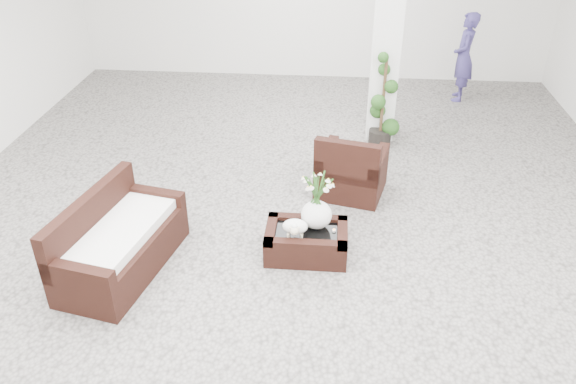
# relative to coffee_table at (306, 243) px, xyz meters

# --- Properties ---
(ground) EXTENTS (11.00, 11.00, 0.00)m
(ground) POSITION_rel_coffee_table_xyz_m (-0.23, 0.41, -0.16)
(ground) COLOR gray
(ground) RESTS_ON ground
(column) EXTENTS (0.40, 0.40, 3.50)m
(column) POSITION_rel_coffee_table_xyz_m (0.97, 3.21, 1.59)
(column) COLOR white
(column) RESTS_ON ground
(coffee_table) EXTENTS (0.90, 0.60, 0.31)m
(coffee_table) POSITION_rel_coffee_table_xyz_m (0.00, 0.00, 0.00)
(coffee_table) COLOR black
(coffee_table) RESTS_ON ground
(sheep_figurine) EXTENTS (0.28, 0.23, 0.21)m
(sheep_figurine) POSITION_rel_coffee_table_xyz_m (-0.12, -0.10, 0.26)
(sheep_figurine) COLOR white
(sheep_figurine) RESTS_ON coffee_table
(planter_narcissus) EXTENTS (0.44, 0.44, 0.80)m
(planter_narcissus) POSITION_rel_coffee_table_xyz_m (0.10, 0.10, 0.56)
(planter_narcissus) COLOR white
(planter_narcissus) RESTS_ON coffee_table
(tealight) EXTENTS (0.04, 0.04, 0.03)m
(tealight) POSITION_rel_coffee_table_xyz_m (0.30, 0.02, 0.17)
(tealight) COLOR white
(tealight) RESTS_ON coffee_table
(armchair) EXTENTS (0.99, 0.96, 0.88)m
(armchair) POSITION_rel_coffee_table_xyz_m (0.51, 1.42, 0.28)
(armchair) COLOR black
(armchair) RESTS_ON ground
(loveseat) EXTENTS (1.08, 1.72, 0.85)m
(loveseat) POSITION_rel_coffee_table_xyz_m (-1.95, -0.41, 0.27)
(loveseat) COLOR black
(loveseat) RESTS_ON ground
(topiary) EXTENTS (0.38, 0.38, 1.43)m
(topiary) POSITION_rel_coffee_table_xyz_m (0.96, 2.90, 0.56)
(topiary) COLOR #1C3F14
(topiary) RESTS_ON ground
(shopper) EXTENTS (0.46, 0.62, 1.56)m
(shopper) POSITION_rel_coffee_table_xyz_m (2.48, 4.90, 0.62)
(shopper) COLOR navy
(shopper) RESTS_ON ground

